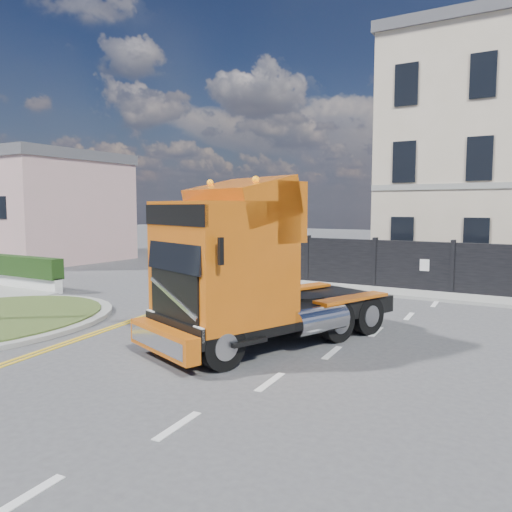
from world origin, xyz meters
The scene contains 4 objects.
ground centered at (0.00, 0.00, 0.00)m, with size 120.00×120.00×0.00m, color #424244.
seaside_bldg_pink centered at (-20.00, 9.00, 3.00)m, with size 8.00×8.00×6.00m, color #B89490.
pavement_far centered at (6.00, 8.10, 0.06)m, with size 20.00×1.60×0.12m, color gray.
truck centered at (0.97, -1.00, 1.75)m, with size 4.55×6.94×3.90m.
Camera 1 is at (7.14, -10.89, 3.34)m, focal length 35.00 mm.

